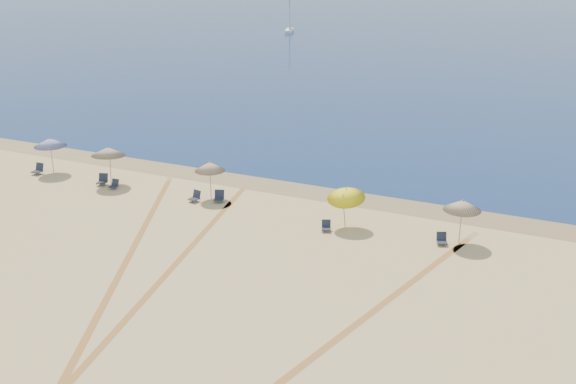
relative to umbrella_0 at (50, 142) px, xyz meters
name	(u,v)px	position (x,y,z in m)	size (l,w,h in m)	color
wet_sand	(314,191)	(17.94, 4.04, -2.18)	(500.00, 500.00, 0.00)	olive
umbrella_0	(50,142)	(0.00, 0.00, 0.00)	(2.18, 2.18, 2.53)	gray
umbrella_1	(108,151)	(5.17, -0.24, 0.06)	(2.22, 2.25, 2.60)	gray
umbrella_2	(210,166)	(12.55, 0.24, -0.11)	(1.90, 1.90, 2.42)	gray
umbrella_3	(346,194)	(21.73, -0.56, -0.20)	(2.12, 2.19, 2.52)	gray
umbrella_4	(462,205)	(27.98, -0.08, -0.04)	(1.97, 1.97, 2.49)	gray
chair_0	(38,169)	(-0.76, -0.63, -1.86)	(0.62, 0.73, 0.74)	#1B1F2D
chair_1	(103,180)	(4.75, -0.57, -1.86)	(0.79, 0.86, 0.74)	#1B1F2D
chair_2	(114,185)	(5.92, -0.85, -1.92)	(0.53, 0.61, 0.61)	#1B1F2D
chair_3	(195,197)	(11.95, -0.64, -1.89)	(0.68, 0.75, 0.68)	#1B1F2D
chair_4	(219,197)	(13.32, -0.08, -1.87)	(0.79, 0.85, 0.71)	#1B1F2D
chair_5	(326,226)	(20.96, -1.50, -1.93)	(0.68, 0.73, 0.60)	#1B1F2D
chair_6	(442,239)	(27.17, -0.61, -1.91)	(0.71, 0.76, 0.63)	#1B1F2D
sailboat_0	(290,20)	(-17.99, 79.74, 0.02)	(2.85, 5.02, 7.29)	white
tire_tracks	(194,297)	(18.27, -10.93, -2.19)	(47.15, 38.54, 0.00)	tan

